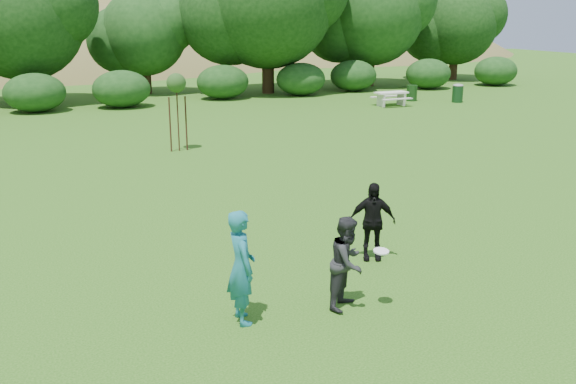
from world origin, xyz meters
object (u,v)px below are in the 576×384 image
player_teal (241,267)px  trash_can_near (412,93)px  player_grey (348,262)px  sapling (176,85)px  player_black (372,221)px  trash_can_lidded (458,93)px  picnic_table (391,96)px

player_teal → trash_can_near: player_teal is taller
player_grey → sapling: (0.78, 13.93, 1.60)m
player_black → trash_can_near: bearing=77.0°
player_black → trash_can_near: size_ratio=1.83×
player_grey → player_black: (1.56, 1.74, 0.00)m
player_black → sapling: sapling is taller
trash_can_near → player_black: bearing=-126.9°
player_teal → player_grey: player_teal is taller
sapling → trash_can_near: bearing=26.5°
trash_can_near → trash_can_lidded: (1.98, -1.61, 0.09)m
trash_can_near → sapling: bearing=-153.5°
player_grey → trash_can_lidded: 27.49m
player_grey → trash_can_lidded: player_grey is taller
player_grey → picnic_table: bearing=17.3°
player_teal → picnic_table: 26.05m
trash_can_near → player_teal: bearing=-130.6°
player_teal → trash_can_near: bearing=-37.2°
player_grey → sapling: size_ratio=0.58×
player_black → player_teal: bearing=-132.3°
trash_can_lidded → trash_can_near: bearing=140.9°
player_teal → trash_can_near: size_ratio=2.15×
trash_can_near → picnic_table: bearing=-150.6°
player_teal → trash_can_lidded: bearing=-42.3°
trash_can_near → trash_can_lidded: bearing=-39.1°
player_teal → sapling: size_ratio=0.68×
trash_can_lidded → player_teal: bearing=-135.7°
trash_can_near → sapling: 17.83m
trash_can_lidded → picnic_table: bearing=175.1°
player_grey → trash_can_near: bearing=15.0°
player_teal → sapling: sapling is taller
player_black → trash_can_near: player_black is taller
picnic_table → player_teal: bearing=-128.7°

